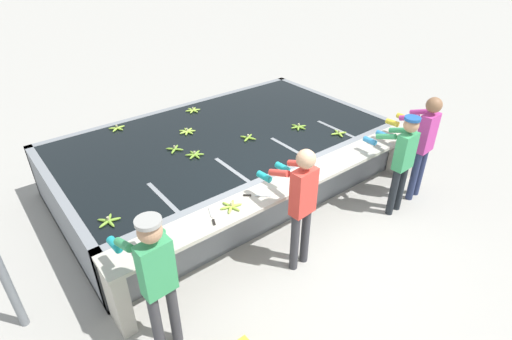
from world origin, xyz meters
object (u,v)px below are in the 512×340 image
object	(u,v)px
knife_0	(253,195)
knife_1	(213,218)
banana_bunch_floating_8	(299,127)
banana_bunch_floating_3	(195,155)
banana_bunch_ledge_0	(231,206)
worker_3	(423,139)
banana_bunch_floating_4	(339,133)
banana_bunch_floating_6	(193,110)
banana_bunch_floating_0	(187,131)
banana_bunch_floating_5	(248,138)
worker_1	(301,199)
worker_0	(156,274)
banana_bunch_floating_7	(117,128)
worker_2	(402,157)
banana_bunch_floating_1	(175,149)
banana_bunch_floating_2	(109,221)

from	to	relation	value
knife_0	knife_1	bearing A→B (deg)	-173.03
banana_bunch_floating_8	banana_bunch_floating_3	bearing A→B (deg)	172.34
banana_bunch_ledge_0	knife_1	world-z (taller)	banana_bunch_ledge_0
worker_3	banana_bunch_ledge_0	xyz separation A→B (m)	(-3.20, 0.55, -0.12)
banana_bunch_floating_4	banana_bunch_floating_6	xyz separation A→B (m)	(-1.38, 2.32, -0.00)
banana_bunch_floating_6	knife_1	bearing A→B (deg)	-116.54
banana_bunch_floating_0	banana_bunch_floating_5	bearing A→B (deg)	-51.26
banana_bunch_floating_6	knife_1	size ratio (longest dim) A/B	0.85
banana_bunch_floating_8	banana_bunch_floating_0	bearing A→B (deg)	147.13
knife_1	worker_1	bearing A→B (deg)	-26.08
banana_bunch_floating_3	worker_0	bearing A→B (deg)	-128.88
worker_3	banana_bunch_floating_8	xyz separation A→B (m)	(-1.01, 1.69, -0.12)
banana_bunch_floating_7	banana_bunch_ledge_0	bearing A→B (deg)	-85.53
banana_bunch_floating_0	banana_bunch_floating_3	xyz separation A→B (m)	(-0.31, -0.76, 0.00)
banana_bunch_floating_0	banana_bunch_floating_8	xyz separation A→B (m)	(1.57, -1.01, 0.00)
banana_bunch_ledge_0	knife_0	distance (m)	0.36
worker_0	worker_1	size ratio (longest dim) A/B	0.99
worker_1	worker_0	bearing A→B (deg)	-178.94
worker_2	banana_bunch_floating_1	world-z (taller)	worker_2
knife_1	banana_bunch_floating_8	bearing A→B (deg)	25.44
banana_bunch_floating_6	banana_bunch_floating_8	xyz separation A→B (m)	(1.04, -1.73, 0.00)
banana_bunch_floating_3	banana_bunch_floating_5	size ratio (longest dim) A/B	1.07
banana_bunch_floating_7	banana_bunch_floating_2	bearing A→B (deg)	-113.78
banana_bunch_floating_0	banana_bunch_floating_4	distance (m)	2.50
banana_bunch_floating_0	banana_bunch_floating_8	world-z (taller)	same
banana_bunch_floating_3	worker_2	bearing A→B (deg)	-40.82
worker_3	banana_bunch_ledge_0	world-z (taller)	worker_3
banana_bunch_floating_3	banana_bunch_floating_6	distance (m)	1.70
banana_bunch_floating_2	banana_bunch_floating_4	size ratio (longest dim) A/B	1.01
worker_2	banana_bunch_floating_1	xyz separation A→B (m)	(-2.44, 2.32, -0.04)
banana_bunch_floating_4	banana_bunch_floating_5	distance (m)	1.49
banana_bunch_floating_0	banana_bunch_floating_3	distance (m)	0.82
banana_bunch_floating_4	knife_1	size ratio (longest dim) A/B	0.82
banana_bunch_floating_6	worker_2	bearing A→B (deg)	-67.23
banana_bunch_floating_4	banana_bunch_floating_6	distance (m)	2.70
banana_bunch_floating_6	knife_0	world-z (taller)	banana_bunch_floating_6
banana_bunch_floating_3	knife_0	world-z (taller)	banana_bunch_floating_3
worker_1	banana_bunch_floating_1	size ratio (longest dim) A/B	7.40
worker_2	banana_bunch_floating_6	world-z (taller)	worker_2
banana_bunch_floating_0	knife_0	bearing A→B (deg)	-97.33
knife_0	banana_bunch_floating_7	bearing A→B (deg)	101.26
worker_3	banana_bunch_floating_4	bearing A→B (deg)	121.05
worker_0	banana_bunch_floating_1	world-z (taller)	worker_0
banana_bunch_floating_3	banana_bunch_floating_2	bearing A→B (deg)	-154.94
banana_bunch_floating_6	knife_1	distance (m)	3.26
worker_1	banana_bunch_floating_6	size ratio (longest dim) A/B	6.04
banana_bunch_floating_0	banana_bunch_floating_5	world-z (taller)	same
banana_bunch_floating_8	banana_bunch_ledge_0	world-z (taller)	banana_bunch_ledge_0
banana_bunch_floating_0	banana_bunch_floating_1	world-z (taller)	same
banana_bunch_floating_5	banana_bunch_floating_8	xyz separation A→B (m)	(0.92, -0.20, -0.00)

